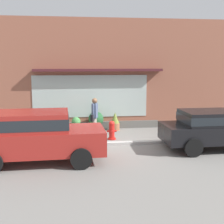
% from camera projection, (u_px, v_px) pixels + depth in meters
% --- Properties ---
extents(ground_plane, '(60.00, 60.00, 0.00)m').
position_uv_depth(ground_plane, '(105.00, 144.00, 12.46)').
color(ground_plane, gray).
extents(curb_strip, '(14.00, 0.24, 0.12)m').
position_uv_depth(curb_strip, '(106.00, 144.00, 12.25)').
color(curb_strip, '#B2B2AD').
rests_on(curb_strip, ground_plane).
extents(storefront, '(14.00, 0.81, 5.40)m').
position_uv_depth(storefront, '(98.00, 75.00, 15.16)').
color(storefront, '#935642').
rests_on(storefront, ground_plane).
extents(fire_hydrant, '(0.42, 0.39, 0.81)m').
position_uv_depth(fire_hydrant, '(112.00, 130.00, 13.14)').
color(fire_hydrant, red).
rests_on(fire_hydrant, ground_plane).
extents(pedestrian_with_handbag, '(0.37, 0.63, 1.74)m').
position_uv_depth(pedestrian_with_handbag, '(95.00, 114.00, 13.48)').
color(pedestrian_with_handbag, '#9E9384').
rests_on(pedestrian_with_handbag, ground_plane).
extents(parked_car_red, '(4.30, 2.05, 1.70)m').
position_uv_depth(parked_car_red, '(36.00, 134.00, 10.01)').
color(parked_car_red, maroon).
rests_on(parked_car_red, ground_plane).
extents(parked_car_black, '(4.22, 1.92, 1.48)m').
position_uv_depth(parked_car_black, '(216.00, 127.00, 11.63)').
color(parked_car_black, black).
rests_on(parked_car_black, ground_plane).
extents(potted_plant_by_entrance, '(0.43, 0.43, 0.68)m').
position_uv_depth(potted_plant_by_entrance, '(76.00, 123.00, 14.79)').
color(potted_plant_by_entrance, '#33473D').
rests_on(potted_plant_by_entrance, ground_plane).
extents(potted_plant_window_left, '(0.44, 0.44, 0.88)m').
position_uv_depth(potted_plant_window_left, '(115.00, 122.00, 14.94)').
color(potted_plant_window_left, '#9E6042').
rests_on(potted_plant_window_left, ground_plane).
extents(potted_plant_window_right, '(0.65, 0.65, 0.81)m').
position_uv_depth(potted_plant_window_right, '(54.00, 124.00, 14.32)').
color(potted_plant_window_right, '#4C4C51').
rests_on(potted_plant_window_right, ground_plane).
extents(potted_plant_doorstep, '(0.73, 0.73, 0.93)m').
position_uv_depth(potted_plant_doorstep, '(96.00, 120.00, 14.88)').
color(potted_plant_doorstep, '#4C4C51').
rests_on(potted_plant_doorstep, ground_plane).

